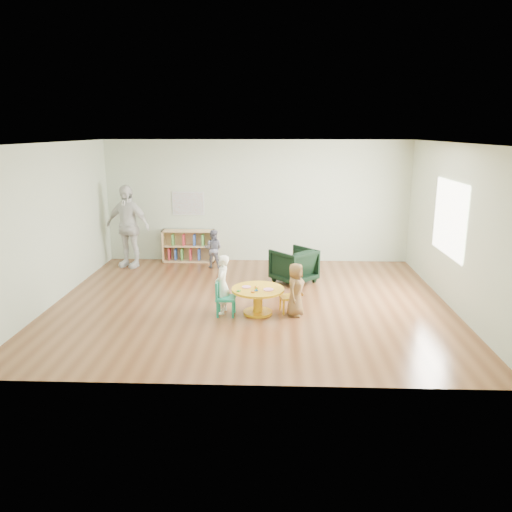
# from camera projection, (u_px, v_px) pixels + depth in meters

# --- Properties ---
(room) EXTENTS (7.10, 7.00, 2.80)m
(room) POSITION_uv_depth(u_px,v_px,m) (251.00, 197.00, 8.49)
(room) COLOR brown
(room) RESTS_ON ground
(activity_table) EXTENTS (0.88, 0.88, 0.49)m
(activity_table) POSITION_uv_depth(u_px,v_px,m) (258.00, 296.00, 8.35)
(activity_table) COLOR gold
(activity_table) RESTS_ON ground
(kid_chair_left) EXTENTS (0.33, 0.33, 0.60)m
(kid_chair_left) POSITION_uv_depth(u_px,v_px,m) (223.00, 297.00, 8.27)
(kid_chair_left) COLOR #188766
(kid_chair_left) RESTS_ON ground
(kid_chair_right) EXTENTS (0.34, 0.34, 0.53)m
(kid_chair_right) POSITION_uv_depth(u_px,v_px,m) (291.00, 296.00, 8.43)
(kid_chair_right) COLOR gold
(kid_chair_right) RESTS_ON ground
(bookshelf) EXTENTS (1.20, 0.30, 0.75)m
(bookshelf) POSITION_uv_depth(u_px,v_px,m) (188.00, 246.00, 11.70)
(bookshelf) COLOR tan
(bookshelf) RESTS_ON ground
(alphabet_poster) EXTENTS (0.74, 0.01, 0.54)m
(alphabet_poster) POSITION_uv_depth(u_px,v_px,m) (188.00, 203.00, 11.58)
(alphabet_poster) COLOR silver
(alphabet_poster) RESTS_ON ground
(armchair) EXTENTS (1.06, 1.06, 0.70)m
(armchair) POSITION_uv_depth(u_px,v_px,m) (294.00, 265.00, 10.08)
(armchair) COLOR black
(armchair) RESTS_ON ground
(child_left) EXTENTS (0.27, 0.39, 1.00)m
(child_left) POSITION_uv_depth(u_px,v_px,m) (222.00, 284.00, 8.33)
(child_left) COLOR white
(child_left) RESTS_ON ground
(child_right) EXTENTS (0.43, 0.51, 0.90)m
(child_right) POSITION_uv_depth(u_px,v_px,m) (296.00, 290.00, 8.23)
(child_right) COLOR orange
(child_right) RESTS_ON ground
(toddler) EXTENTS (0.47, 0.39, 0.87)m
(toddler) POSITION_uv_depth(u_px,v_px,m) (213.00, 249.00, 11.12)
(toddler) COLOR #171A39
(toddler) RESTS_ON ground
(adult_caretaker) EXTENTS (1.17, 0.76, 1.84)m
(adult_caretaker) POSITION_uv_depth(u_px,v_px,m) (128.00, 226.00, 11.11)
(adult_caretaker) COLOR white
(adult_caretaker) RESTS_ON ground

